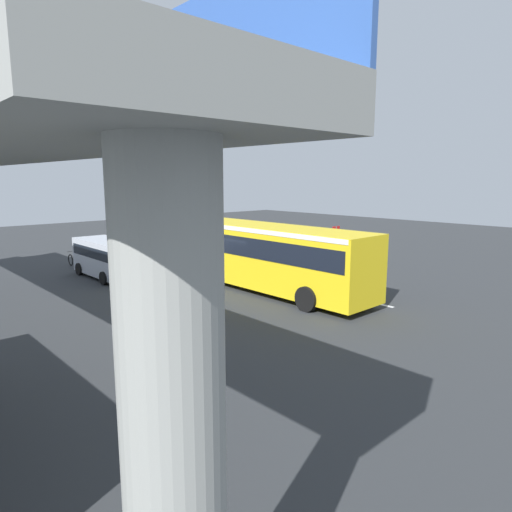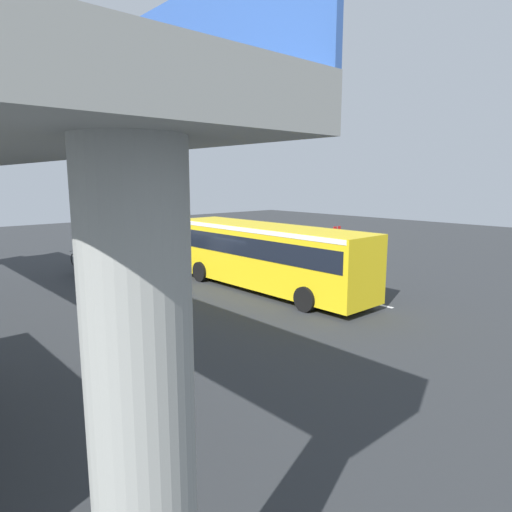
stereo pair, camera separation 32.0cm
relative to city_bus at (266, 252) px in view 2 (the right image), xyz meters
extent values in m
plane|color=#2D3033|center=(1.19, 0.16, -1.88)|extent=(80.00, 80.00, 0.00)
cube|color=yellow|center=(-0.01, 0.00, -0.17)|extent=(11.50, 2.55, 2.86)
cube|color=black|center=(-0.01, 0.00, 0.35)|extent=(11.04, 2.59, 0.90)
cube|color=white|center=(-0.01, 0.00, 1.15)|extent=(11.27, 2.58, 0.20)
cube|color=black|center=(5.76, 0.00, 0.18)|extent=(0.04, 2.24, 1.20)
cylinder|color=black|center=(3.67, 1.27, -1.36)|extent=(1.04, 0.30, 1.04)
cylinder|color=black|center=(3.67, -1.27, -1.36)|extent=(1.04, 0.30, 1.04)
cylinder|color=black|center=(-3.69, 1.27, -1.36)|extent=(1.04, 0.30, 1.04)
cylinder|color=black|center=(-3.69, -1.27, -1.36)|extent=(1.04, 0.30, 1.04)
cube|color=#B7BCC6|center=(8.00, 4.32, -0.77)|extent=(4.80, 1.95, 1.86)
cube|color=black|center=(8.00, 4.32, -0.41)|extent=(4.42, 1.98, 0.56)
cylinder|color=black|center=(9.58, 5.30, -1.54)|extent=(0.68, 0.22, 0.68)
cylinder|color=black|center=(9.58, 3.35, -1.54)|extent=(0.68, 0.22, 0.68)
cylinder|color=black|center=(6.41, 5.30, -1.54)|extent=(0.68, 0.22, 0.68)
cylinder|color=black|center=(6.41, 3.35, -1.54)|extent=(0.68, 0.22, 0.68)
torus|color=black|center=(12.70, 4.62, -1.52)|extent=(0.72, 0.06, 0.72)
torus|color=black|center=(11.65, 4.62, -1.52)|extent=(0.72, 0.06, 0.72)
cube|color=black|center=(12.17, 4.62, -1.34)|extent=(0.89, 0.04, 0.04)
cylinder|color=black|center=(11.98, 4.62, -1.14)|extent=(0.03, 0.03, 0.40)
cube|color=black|center=(11.98, 4.62, -0.94)|extent=(0.20, 0.08, 0.04)
cylinder|color=black|center=(12.57, 4.62, -0.97)|extent=(0.02, 0.44, 0.02)
torus|color=black|center=(14.46, 2.57, -1.52)|extent=(0.72, 0.06, 0.72)
torus|color=black|center=(13.41, 2.57, -1.52)|extent=(0.72, 0.06, 0.72)
cube|color=green|center=(13.93, 2.57, -1.34)|extent=(0.89, 0.04, 0.04)
cylinder|color=green|center=(13.74, 2.57, -1.14)|extent=(0.03, 0.03, 0.40)
cube|color=black|center=(13.74, 2.57, -0.94)|extent=(0.20, 0.08, 0.04)
cylinder|color=green|center=(14.33, 2.57, -0.97)|extent=(0.02, 0.44, 0.02)
cylinder|color=slate|center=(-0.45, -4.82, -0.48)|extent=(0.08, 0.08, 2.80)
cube|color=red|center=(-0.45, -4.82, 0.62)|extent=(0.04, 0.60, 0.60)
cube|color=silver|center=(-4.81, -1.85, -1.88)|extent=(2.00, 0.20, 0.01)
cube|color=silver|center=(-0.81, -1.85, -1.88)|extent=(2.00, 0.20, 0.01)
cube|color=silver|center=(3.19, -1.85, -1.88)|extent=(2.00, 0.20, 0.01)
cube|color=silver|center=(7.19, -1.85, -1.88)|extent=(2.00, 0.20, 0.01)
cylinder|color=gray|center=(-12.21, 12.90, 0.94)|extent=(0.90, 0.90, 5.66)
camera|label=1|loc=(-15.26, 14.76, 3.44)|focal=31.53mm
camera|label=2|loc=(-15.47, 14.53, 3.44)|focal=31.53mm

